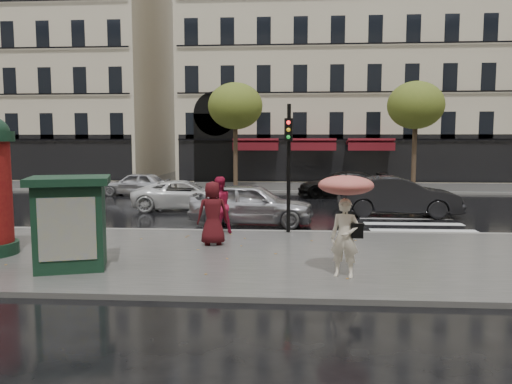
# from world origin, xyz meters

# --- Properties ---
(ground) EXTENTS (160.00, 160.00, 0.00)m
(ground) POSITION_xyz_m (0.00, 0.00, 0.00)
(ground) COLOR black
(ground) RESTS_ON ground
(near_sidewalk) EXTENTS (90.00, 7.00, 0.12)m
(near_sidewalk) POSITION_xyz_m (0.00, -0.50, 0.06)
(near_sidewalk) COLOR #474744
(near_sidewalk) RESTS_ON ground
(far_sidewalk) EXTENTS (90.00, 6.00, 0.12)m
(far_sidewalk) POSITION_xyz_m (0.00, 19.00, 0.06)
(far_sidewalk) COLOR #474744
(far_sidewalk) RESTS_ON ground
(near_kerb) EXTENTS (90.00, 0.25, 0.14)m
(near_kerb) POSITION_xyz_m (0.00, 3.00, 0.07)
(near_kerb) COLOR slate
(near_kerb) RESTS_ON ground
(far_kerb) EXTENTS (90.00, 0.25, 0.14)m
(far_kerb) POSITION_xyz_m (0.00, 16.00, 0.07)
(far_kerb) COLOR slate
(far_kerb) RESTS_ON ground
(zebra_crossing) EXTENTS (3.60, 11.75, 0.01)m
(zebra_crossing) POSITION_xyz_m (6.00, 9.60, 0.01)
(zebra_crossing) COLOR silver
(zebra_crossing) RESTS_ON ground
(bldg_far_corner) EXTENTS (26.00, 14.00, 22.90)m
(bldg_far_corner) POSITION_xyz_m (6.00, 30.00, 11.31)
(bldg_far_corner) COLOR #B7A88C
(bldg_far_corner) RESTS_ON ground
(bldg_far_left) EXTENTS (24.00, 14.00, 22.90)m
(bldg_far_left) POSITION_xyz_m (-22.00, 30.00, 11.31)
(bldg_far_left) COLOR #B7A88C
(bldg_far_left) RESTS_ON ground
(tree_far_left) EXTENTS (3.40, 3.40, 6.64)m
(tree_far_left) POSITION_xyz_m (-2.00, 18.00, 5.17)
(tree_far_left) COLOR #38281C
(tree_far_left) RESTS_ON ground
(tree_far_right) EXTENTS (3.40, 3.40, 6.64)m
(tree_far_right) POSITION_xyz_m (9.00, 18.00, 5.17)
(tree_far_right) COLOR #38281C
(tree_far_right) RESTS_ON ground
(woman_umbrella) EXTENTS (1.19, 1.19, 2.29)m
(woman_umbrella) POSITION_xyz_m (2.63, -2.42, 1.63)
(woman_umbrella) COLOR beige
(woman_umbrella) RESTS_ON near_sidewalk
(woman_red) EXTENTS (1.12, 1.08, 1.82)m
(woman_red) POSITION_xyz_m (-0.82, 2.40, 1.03)
(woman_red) COLOR #AC1537
(woman_red) RESTS_ON near_sidewalk
(man_burgundy) EXTENTS (1.00, 0.77, 1.82)m
(man_burgundy) POSITION_xyz_m (-0.75, 0.70, 1.03)
(man_burgundy) COLOR #440D11
(man_burgundy) RESTS_ON near_sidewalk
(traffic_light) EXTENTS (0.27, 0.39, 4.11)m
(traffic_light) POSITION_xyz_m (1.38, 2.72, 2.61)
(traffic_light) COLOR black
(traffic_light) RESTS_ON near_sidewalk
(newsstand) EXTENTS (2.13, 1.95, 2.13)m
(newsstand) POSITION_xyz_m (-3.62, -2.11, 1.22)
(newsstand) COLOR black
(newsstand) RESTS_ON near_sidewalk
(car_silver) EXTENTS (4.64, 2.10, 1.54)m
(car_silver) POSITION_xyz_m (0.04, 4.85, 0.77)
(car_silver) COLOR #AFAEB3
(car_silver) RESTS_ON ground
(car_darkgrey) EXTENTS (4.97, 1.97, 1.61)m
(car_darkgrey) POSITION_xyz_m (5.84, 7.37, 0.80)
(car_darkgrey) COLOR black
(car_darkgrey) RESTS_ON ground
(car_white) EXTENTS (4.92, 2.74, 1.30)m
(car_white) POSITION_xyz_m (-3.22, 8.66, 0.65)
(car_white) COLOR silver
(car_white) RESTS_ON ground
(car_black) EXTENTS (4.84, 2.19, 1.38)m
(car_black) POSITION_xyz_m (4.22, 14.08, 0.69)
(car_black) COLOR black
(car_black) RESTS_ON ground
(car_far_silver) EXTENTS (3.97, 1.90, 1.31)m
(car_far_silver) POSITION_xyz_m (-7.19, 14.13, 0.65)
(car_far_silver) COLOR #B4B3B9
(car_far_silver) RESTS_ON ground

